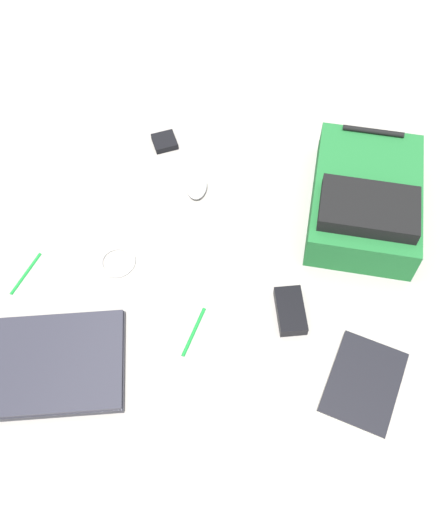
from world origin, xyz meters
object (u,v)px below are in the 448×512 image
computer_mouse (197,185)px  earbud_pouch (165,142)px  power_brick (290,311)px  pen_black (26,273)px  laptop (56,364)px  book_blue (364,383)px  backpack (365,199)px  cable_coil (117,262)px  pen_blue (194,331)px

computer_mouse → earbud_pouch: (-0.15, 0.15, -0.01)m
power_brick → pen_black: 0.75m
power_brick → laptop: bearing=-152.0°
book_blue → pen_black: 0.97m
book_blue → computer_mouse: 0.77m
backpack → computer_mouse: (-0.50, -0.03, -0.05)m
laptop → cable_coil: size_ratio=3.96×
pen_black → pen_blue: 0.51m
computer_mouse → earbud_pouch: bearing=122.5°
pen_black → cable_coil: bearing=22.3°
power_brick → pen_black: (-0.75, -0.06, -0.01)m
power_brick → computer_mouse: bearing=135.7°
backpack → computer_mouse: bearing=-176.8°
backpack → laptop: 0.97m
power_brick → pen_black: size_ratio=0.92×
cable_coil → power_brick: size_ratio=0.78×
power_brick → book_blue: bearing=-34.7°
power_brick → earbud_pouch: bearing=135.4°
book_blue → pen_black: (-0.97, 0.09, -0.00)m
computer_mouse → pen_black: (-0.39, -0.41, -0.01)m
computer_mouse → pen_blue: 0.48m
pen_black → laptop: bearing=-50.6°
computer_mouse → pen_black: bearing=-145.6°
backpack → pen_blue: size_ratio=3.11×
computer_mouse → power_brick: size_ratio=0.80×
backpack → pen_black: bearing=-153.8°
laptop → computer_mouse: 0.68m
pen_blue → backpack: bearing=52.4°
pen_black → computer_mouse: bearing=46.6°
computer_mouse → power_brick: 0.50m
book_blue → power_brick: 0.27m
backpack → laptop: backpack is taller
book_blue → power_brick: (-0.22, 0.15, 0.01)m
pen_blue → book_blue: bearing=-4.3°
backpack → computer_mouse: size_ratio=4.31×
pen_black → book_blue: bearing=-5.4°
cable_coil → pen_blue: cable_coil is taller
laptop → computer_mouse: (0.19, 0.65, 0.00)m
laptop → book_blue: laptop is taller
book_blue → cable_coil: size_ratio=2.47×
backpack → earbud_pouch: size_ratio=6.38×
pen_blue → earbud_pouch: earbud_pouch is taller
power_brick → earbud_pouch: size_ratio=1.86×
pen_blue → earbud_pouch: size_ratio=2.05×
backpack → power_brick: size_ratio=3.44×
laptop → power_brick: power_brick is taller
computer_mouse → power_brick: computer_mouse is taller
cable_coil → pen_black: (-0.24, -0.10, -0.00)m
book_blue → computer_mouse: bearing=139.0°
backpack → cable_coil: (-0.65, -0.34, -0.07)m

